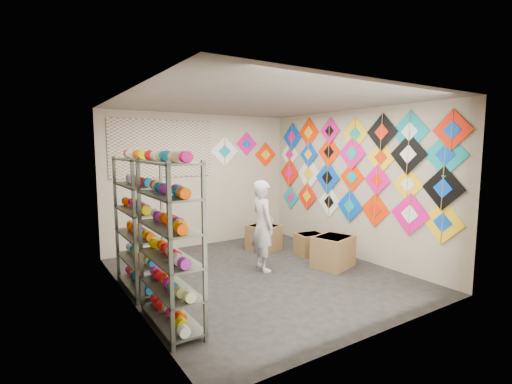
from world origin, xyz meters
TOP-DOWN VIEW (x-y plane):
  - ground at (0.00, 0.00)m, footprint 4.50×4.50m
  - room_walls at (0.00, 0.00)m, footprint 4.50×4.50m
  - shelf_rack_front at (-1.78, -0.85)m, footprint 0.40×1.10m
  - shelf_rack_back at (-1.78, 0.45)m, footprint 0.40×1.10m
  - string_spools at (-1.78, -0.20)m, footprint 0.12×2.36m
  - kite_wall_display at (1.98, -0.04)m, footprint 0.06×4.29m
  - back_wall_kites at (1.04, 2.24)m, footprint 1.65×0.02m
  - poster at (-0.80, 2.23)m, footprint 2.00×0.01m
  - shopkeeper at (0.18, 0.21)m, footprint 0.65×0.52m
  - carton_a at (1.26, -0.31)m, footprint 0.76×0.68m
  - carton_b at (1.41, 0.44)m, footprint 0.55×0.48m
  - carton_c at (0.87, 1.21)m, footprint 0.66×0.69m

SIDE VIEW (x-z plane):
  - ground at x=0.00m, z-range 0.00..0.00m
  - carton_b at x=1.41m, z-range 0.00..0.41m
  - carton_c at x=0.87m, z-range 0.00..0.49m
  - carton_a at x=1.26m, z-range 0.00..0.53m
  - shopkeeper at x=0.18m, z-range 0.00..1.50m
  - shelf_rack_front at x=-1.78m, z-range 0.00..1.90m
  - shelf_rack_back at x=-1.78m, z-range 0.00..1.90m
  - string_spools at x=-1.78m, z-range 0.99..1.11m
  - kite_wall_display at x=1.98m, z-range 0.63..2.66m
  - room_walls at x=0.00m, z-range -0.61..3.89m
  - back_wall_kites at x=1.04m, z-range 1.57..2.35m
  - poster at x=-0.80m, z-range 1.45..2.55m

